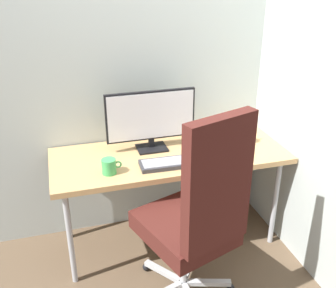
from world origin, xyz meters
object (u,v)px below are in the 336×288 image
Objects in this scene: keyboard at (171,163)px; pen_holder at (243,136)px; monitor at (151,118)px; mouse at (233,158)px; notebook at (217,144)px; office_chair at (196,215)px; coffee_mug at (109,166)px.

pen_holder is (0.58, 0.18, 0.04)m from keyboard.
monitor is 0.35m from keyboard.
mouse reaches higher than notebook.
monitor is 0.50m from notebook.
notebook is (0.39, 0.18, -0.00)m from keyboard.
keyboard is at bearing 153.81° from mouse.
office_chair is at bearing -88.77° from keyboard.
mouse is (0.40, -0.05, 0.00)m from keyboard.
office_chair is 7.15× the size of pen_holder.
pen_holder is 0.98m from coffee_mug.
monitor is at bearing 126.19° from mouse.
coffee_mug is at bearing -140.89° from monitor.
pen_holder is (0.18, 0.23, 0.04)m from mouse.
coffee_mug is (-0.39, 0.00, 0.03)m from keyboard.
notebook is 1.62× the size of coffee_mug.
office_chair is at bearing -48.34° from coffee_mug.
monitor is at bearing 39.11° from coffee_mug.
mouse is at bearing -34.59° from monitor.
notebook is (0.38, 0.63, 0.09)m from office_chair.
monitor reaches higher than pen_holder.
office_chair is at bearing -154.09° from mouse.
office_chair is 0.74m from notebook.
office_chair is 10.21× the size of coffee_mug.
monitor reaches higher than coffee_mug.
monitor is at bearing 95.62° from office_chair.
mouse is 0.54× the size of pen_holder.
monitor is (-0.07, 0.71, 0.30)m from office_chair.
keyboard is 4.23× the size of mouse.
office_chair is 2.08× the size of monitor.
pen_holder is at bearing 32.82° from mouse.
office_chair is 13.19× the size of mouse.
coffee_mug is (-0.78, -0.18, 0.04)m from notebook.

